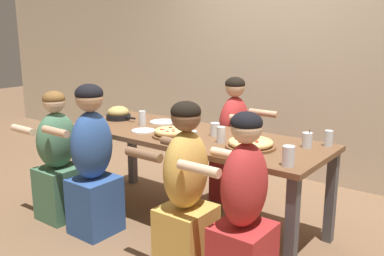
{
  "coord_description": "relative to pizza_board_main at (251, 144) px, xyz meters",
  "views": [
    {
      "loc": [
        2.04,
        -2.67,
        1.6
      ],
      "look_at": [
        0.0,
        0.0,
        0.81
      ],
      "focal_mm": 40.0,
      "sensor_mm": 36.0,
      "label": 1
    }
  ],
  "objects": [
    {
      "name": "ground_plane",
      "position": [
        -0.58,
        0.07,
        -0.79
      ],
      "size": [
        18.0,
        18.0,
        0.0
      ],
      "primitive_type": "plane",
      "color": "brown",
      "rests_on": "ground"
    },
    {
      "name": "restaurant_back_panel",
      "position": [
        -0.58,
        1.65,
        0.81
      ],
      "size": [
        10.0,
        0.06,
        3.2
      ],
      "primitive_type": "cube",
      "color": "beige",
      "rests_on": "ground"
    },
    {
      "name": "dining_table",
      "position": [
        -0.58,
        0.07,
        -0.11
      ],
      "size": [
        2.21,
        0.81,
        0.76
      ],
      "color": "brown",
      "rests_on": "ground"
    },
    {
      "name": "pizza_board_main",
      "position": [
        0.0,
        0.0,
        0.0
      ],
      "size": [
        0.36,
        0.36,
        0.06
      ],
      "color": "brown",
      "rests_on": "dining_table"
    },
    {
      "name": "pizza_board_second",
      "position": [
        -0.66,
        -0.11,
        0.0
      ],
      "size": [
        0.29,
        0.29,
        0.06
      ],
      "color": "brown",
      "rests_on": "dining_table"
    },
    {
      "name": "skillet_bowl",
      "position": [
        -1.48,
        0.11,
        0.02
      ],
      "size": [
        0.33,
        0.23,
        0.13
      ],
      "color": "black",
      "rests_on": "dining_table"
    },
    {
      "name": "empty_plate_a",
      "position": [
        -1.05,
        0.25,
        -0.02
      ],
      "size": [
        0.24,
        0.24,
        0.02
      ],
      "color": "white",
      "rests_on": "dining_table"
    },
    {
      "name": "empty_plate_b",
      "position": [
        -0.21,
        0.33,
        -0.02
      ],
      "size": [
        0.21,
        0.21,
        0.02
      ],
      "color": "white",
      "rests_on": "dining_table"
    },
    {
      "name": "empty_plate_c",
      "position": [
        -0.95,
        -0.11,
        -0.02
      ],
      "size": [
        0.2,
        0.2,
        0.02
      ],
      "color": "white",
      "rests_on": "dining_table"
    },
    {
      "name": "cocktail_glass_blue",
      "position": [
        0.32,
        0.25,
        0.02
      ],
      "size": [
        0.07,
        0.07,
        0.14
      ],
      "color": "silver",
      "rests_on": "dining_table"
    },
    {
      "name": "drinking_glass_a",
      "position": [
        -0.4,
        0.13,
        0.02
      ],
      "size": [
        0.08,
        0.08,
        0.1
      ],
      "color": "silver",
      "rests_on": "dining_table"
    },
    {
      "name": "drinking_glass_b",
      "position": [
        -1.12,
        0.06,
        0.03
      ],
      "size": [
        0.06,
        0.06,
        0.13
      ],
      "color": "silver",
      "rests_on": "dining_table"
    },
    {
      "name": "drinking_glass_c",
      "position": [
        0.39,
        -0.22,
        0.03
      ],
      "size": [
        0.08,
        0.08,
        0.13
      ],
      "color": "silver",
      "rests_on": "dining_table"
    },
    {
      "name": "drinking_glass_d",
      "position": [
        0.43,
        0.38,
        0.02
      ],
      "size": [
        0.06,
        0.06,
        0.12
      ],
      "color": "silver",
      "rests_on": "dining_table"
    },
    {
      "name": "drinking_glass_e",
      "position": [
        -0.25,
        -0.01,
        0.02
      ],
      "size": [
        0.07,
        0.07,
        0.12
      ],
      "color": "silver",
      "rests_on": "dining_table"
    },
    {
      "name": "drinking_glass_f",
      "position": [
        -0.39,
        -0.18,
        0.02
      ],
      "size": [
        0.08,
        0.08,
        0.1
      ],
      "color": "silver",
      "rests_on": "dining_table"
    },
    {
      "name": "diner_near_midright",
      "position": [
        -0.15,
        -0.56,
        -0.26
      ],
      "size": [
        0.51,
        0.4,
        1.16
      ],
      "rotation": [
        0.0,
        0.0,
        1.57
      ],
      "color": "gold",
      "rests_on": "ground"
    },
    {
      "name": "diner_far_center",
      "position": [
        -0.57,
        0.7,
        -0.26
      ],
      "size": [
        0.51,
        0.4,
        1.17
      ],
      "rotation": [
        0.0,
        0.0,
        -1.57
      ],
      "color": "#B22D2D",
      "rests_on": "ground"
    },
    {
      "name": "diner_near_left",
      "position": [
        -1.52,
        -0.56,
        -0.29
      ],
      "size": [
        0.51,
        0.4,
        1.1
      ],
      "rotation": [
        0.0,
        0.0,
        1.57
      ],
      "color": "#477556",
      "rests_on": "ground"
    },
    {
      "name": "diner_near_midleft",
      "position": [
        -1.07,
        -0.56,
        -0.23
      ],
      "size": [
        0.51,
        0.4,
        1.19
      ],
      "rotation": [
        0.0,
        0.0,
        1.57
      ],
      "color": "#2D5193",
      "rests_on": "ground"
    },
    {
      "name": "diner_near_right",
      "position": [
        0.28,
        -0.56,
        -0.27
      ],
      "size": [
        0.51,
        0.4,
        1.14
      ],
      "rotation": [
        0.0,
        0.0,
        1.57
      ],
      "color": "#B22D2D",
      "rests_on": "ground"
    }
  ]
}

